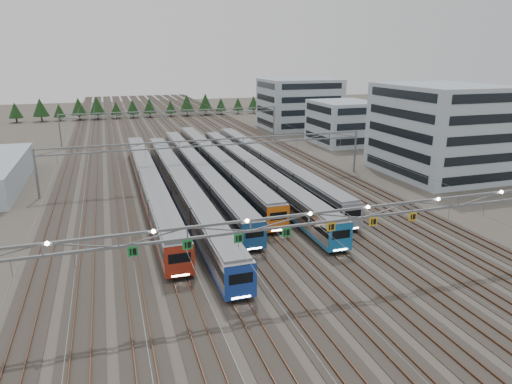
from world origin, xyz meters
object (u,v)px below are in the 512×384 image
object	(u,v)px
train_d	(216,162)
depot_bldg_mid	(343,123)
gantry_near	(309,222)
gantry_far	(174,116)
gantry_mid	(212,148)
depot_bldg_north	(299,104)
train_e	(253,171)
train_b	(181,186)
depot_bldg_south	(440,130)
train_a	(149,181)
train_c	(198,170)
train_f	(268,163)

from	to	relation	value
train_d	depot_bldg_mid	world-z (taller)	depot_bldg_mid
gantry_near	gantry_far	size ratio (longest dim) A/B	1.00
gantry_mid	depot_bldg_north	world-z (taller)	depot_bldg_north
train_e	gantry_far	distance (m)	47.48
train_b	train_d	xyz separation A→B (m)	(9.00, 13.96, 0.00)
gantry_near	depot_bldg_south	size ratio (longest dim) A/B	2.56
train_e	gantry_near	world-z (taller)	gantry_near
train_d	gantry_far	distance (m)	38.69
train_a	depot_bldg_north	distance (m)	77.64
depot_bldg_north	train_c	bearing A→B (deg)	-128.42
train_c	gantry_far	distance (m)	43.61
train_d	gantry_far	bearing A→B (deg)	93.35
train_e	gantry_far	world-z (taller)	gantry_far
gantry_far	depot_bldg_north	distance (m)	41.14
train_a	gantry_far	bearing A→B (deg)	76.89
train_c	train_d	bearing A→B (deg)	47.74
gantry_near	gantry_mid	distance (m)	40.12
train_c	gantry_mid	bearing A→B (deg)	-36.29
train_d	depot_bldg_mid	size ratio (longest dim) A/B	4.13
train_e	gantry_mid	world-z (taller)	gantry_mid
train_c	train_e	bearing A→B (deg)	-21.02
depot_bldg_south	depot_bldg_north	distance (m)	61.24
train_d	train_f	world-z (taller)	train_f
train_b	train_c	world-z (taller)	train_b
depot_bldg_north	train_e	bearing A→B (deg)	-120.37
train_a	train_f	world-z (taller)	train_f
train_b	depot_bldg_north	xyz separation A→B (m)	(46.69, 62.19, 5.17)
train_c	gantry_mid	distance (m)	5.07
gantry_near	train_c	bearing A→B (deg)	93.02
gantry_far	depot_bldg_south	xyz separation A→B (m)	(41.77, -51.37, 1.92)
gantry_near	depot_bldg_mid	size ratio (longest dim) A/B	3.52
train_f	depot_bldg_south	size ratio (longest dim) A/B	2.87
train_c	gantry_near	bearing A→B (deg)	-86.98
train_e	depot_bldg_north	distance (m)	65.86
gantry_mid	depot_bldg_south	size ratio (longest dim) A/B	2.56
train_d	gantry_mid	world-z (taller)	gantry_mid
gantry_mid	depot_bldg_north	bearing A→B (deg)	53.93
gantry_far	depot_bldg_south	size ratio (longest dim) A/B	2.56
train_f	train_b	bearing A→B (deg)	-150.82
train_a	train_e	bearing A→B (deg)	4.78
gantry_far	gantry_mid	bearing A→B (deg)	-90.00
train_a	train_e	xyz separation A→B (m)	(18.00, 1.50, -0.03)
gantry_near	depot_bldg_south	distance (m)	53.75
train_a	depot_bldg_mid	bearing A→B (deg)	30.60
train_a	gantry_near	world-z (taller)	gantry_near
train_c	train_e	size ratio (longest dim) A/B	1.00
train_b	gantry_mid	size ratio (longest dim) A/B	1.19
train_b	depot_bldg_mid	world-z (taller)	depot_bldg_mid
train_b	gantry_near	distance (m)	33.80
gantry_far	gantry_near	bearing A→B (deg)	-90.03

